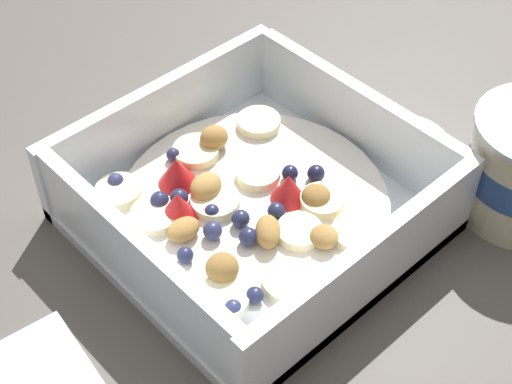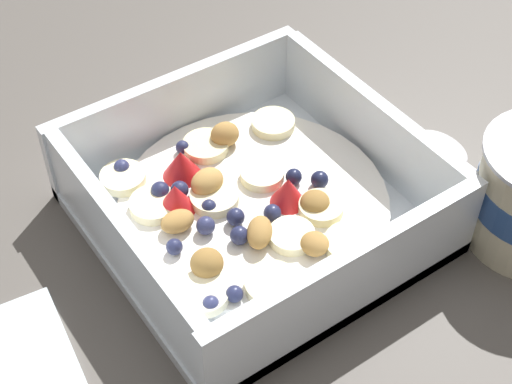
# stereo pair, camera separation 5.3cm
# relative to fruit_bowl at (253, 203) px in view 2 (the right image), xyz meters

# --- Properties ---
(ground_plane) EXTENTS (2.40, 2.40, 0.00)m
(ground_plane) POSITION_rel_fruit_bowl_xyz_m (-0.00, -0.01, -0.02)
(ground_plane) COLOR #56514C
(fruit_bowl) EXTENTS (0.21, 0.21, 0.07)m
(fruit_bowl) POSITION_rel_fruit_bowl_xyz_m (0.00, 0.00, 0.00)
(fruit_bowl) COLOR white
(fruit_bowl) RESTS_ON ground
(spoon) EXTENTS (0.03, 0.17, 0.01)m
(spoon) POSITION_rel_fruit_bowl_xyz_m (-0.16, 0.05, -0.02)
(spoon) COLOR silver
(spoon) RESTS_ON ground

